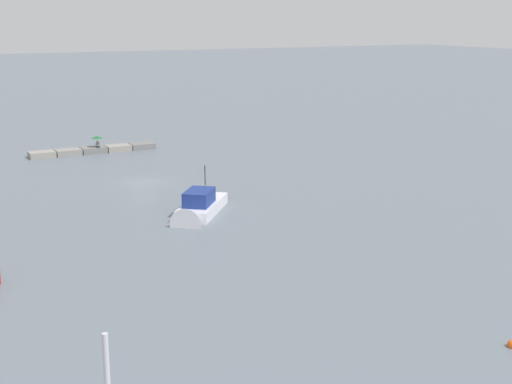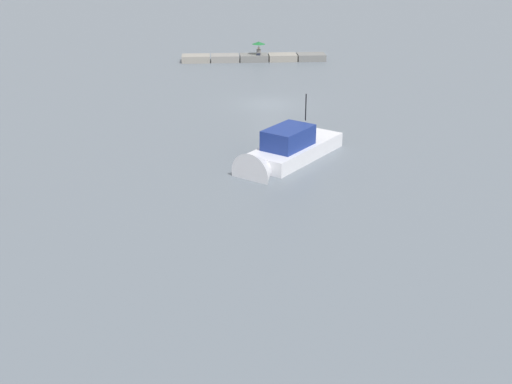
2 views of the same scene
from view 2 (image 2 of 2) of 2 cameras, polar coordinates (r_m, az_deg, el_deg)
name	(u,v)px [view 2 (image 2 of 2)]	position (r m, az deg, el deg)	size (l,w,h in m)	color
ground_plane	(268,104)	(49.36, 1.09, 7.64)	(500.00, 500.00, 0.00)	slate
seawall_pier	(254,58)	(65.57, -0.19, 11.61)	(14.06, 1.92, 0.64)	slate
person_seated_grey_left	(259,52)	(65.28, 0.23, 12.07)	(0.46, 0.65, 0.73)	#1E2333
umbrella_open_green	(259,43)	(65.29, 0.23, 12.84)	(1.30, 1.30, 1.28)	black
motorboat_white_far	(283,155)	(36.78, 2.38, 3.19)	(6.87, 7.65, 4.43)	silver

